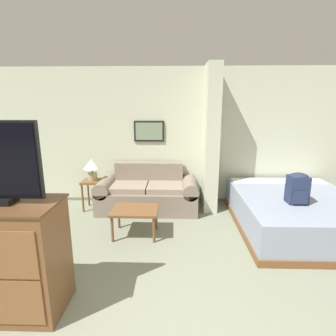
{
  "coord_description": "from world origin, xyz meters",
  "views": [
    {
      "loc": [
        -0.08,
        -1.27,
        1.89
      ],
      "look_at": [
        -0.19,
        2.27,
        1.05
      ],
      "focal_mm": 28.0,
      "sensor_mm": 36.0,
      "label": 1
    }
  ],
  "objects": [
    {
      "name": "bed",
      "position": [
        1.82,
        2.65,
        0.27
      ],
      "size": [
        1.83,
        2.2,
        0.53
      ],
      "color": "brown",
      "rests_on": "ground_plane"
    },
    {
      "name": "couch",
      "position": [
        -0.59,
        3.36,
        0.31
      ],
      "size": [
        1.83,
        0.84,
        0.83
      ],
      "color": "gray",
      "rests_on": "ground_plane"
    },
    {
      "name": "side_table",
      "position": [
        -1.61,
        3.33,
        0.44
      ],
      "size": [
        0.37,
        0.37,
        0.56
      ],
      "color": "brown",
      "rests_on": "ground_plane"
    },
    {
      "name": "tv_dresser",
      "position": [
        -1.59,
        0.82,
        0.53
      ],
      "size": [
        0.97,
        0.55,
        1.07
      ],
      "color": "brown",
      "rests_on": "ground_plane"
    },
    {
      "name": "coffee_table",
      "position": [
        -0.68,
        2.33,
        0.36
      ],
      "size": [
        0.67,
        0.52,
        0.41
      ],
      "color": "brown",
      "rests_on": "ground_plane"
    },
    {
      "name": "wall_partition_pillar",
      "position": [
        0.55,
        3.47,
        1.3
      ],
      "size": [
        0.24,
        0.62,
        2.6
      ],
      "color": "beige",
      "rests_on": "ground_plane"
    },
    {
      "name": "backpack",
      "position": [
        1.66,
        2.34,
        0.76
      ],
      "size": [
        0.27,
        0.25,
        0.45
      ],
      "color": "#232D4C",
      "rests_on": "bed"
    },
    {
      "name": "table_lamp",
      "position": [
        -1.61,
        3.33,
        0.82
      ],
      "size": [
        0.3,
        0.3,
        0.4
      ],
      "color": "tan",
      "rests_on": "side_table"
    },
    {
      "name": "wall_back",
      "position": [
        -0.0,
        3.84,
        1.29
      ],
      "size": [
        7.37,
        0.16,
        2.6
      ],
      "color": "beige",
      "rests_on": "ground_plane"
    }
  ]
}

